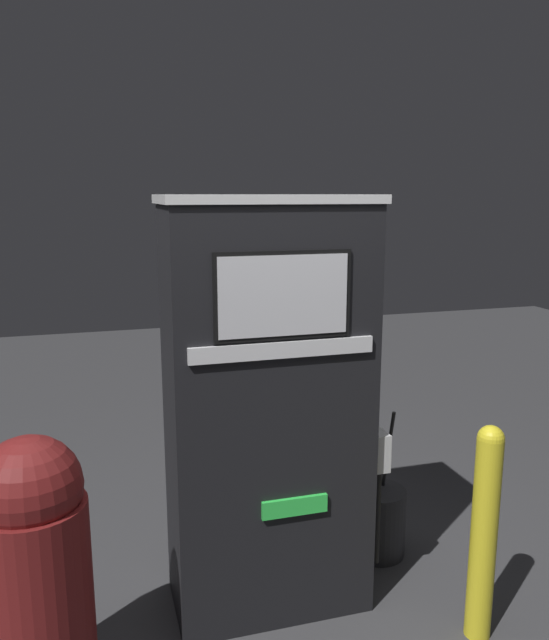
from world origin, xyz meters
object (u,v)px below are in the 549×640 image
at_px(trash_bin, 37,572).
at_px(squeegee_bucket, 378,521).
at_px(safety_bollard, 484,529).
at_px(gas_pump, 268,408).

distance_m(trash_bin, squeegee_bucket, 1.90).
height_order(safety_bollard, squeegee_bucket, safety_bollard).
bearing_deg(gas_pump, safety_bollard, -32.17).
distance_m(gas_pump, trash_bin, 1.20).
bearing_deg(safety_bollard, trash_bin, 175.33).
bearing_deg(gas_pump, trash_bin, -159.69).
relative_size(gas_pump, squeegee_bucket, 2.34).
xyz_separation_m(safety_bollard, trash_bin, (-1.91, 0.16, 0.04)).
height_order(gas_pump, squeegee_bucket, gas_pump).
relative_size(trash_bin, squeegee_bucket, 1.31).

